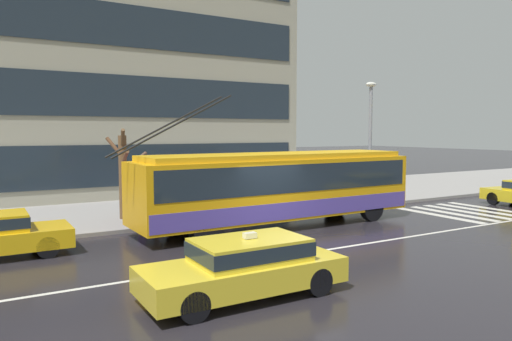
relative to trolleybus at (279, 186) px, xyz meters
name	(u,v)px	position (x,y,z in m)	size (l,w,h in m)	color
ground_plane	(293,244)	(-1.18, -2.64, -1.54)	(160.00, 160.00, 0.00)	#242126
sidewalk_slab	(185,204)	(-1.18, 6.60, -1.47)	(80.00, 10.00, 0.14)	gray
crosswalk_stripe_edge_near	(438,215)	(7.18, -1.52, -1.53)	(0.44, 4.40, 0.01)	beige
crosswalk_stripe_inner_a	(452,213)	(8.08, -1.52, -1.53)	(0.44, 4.40, 0.01)	beige
crosswalk_stripe_center	(465,212)	(8.98, -1.52, -1.53)	(0.44, 4.40, 0.01)	beige
crosswalk_stripe_inner_b	(478,210)	(9.88, -1.52, -1.53)	(0.44, 4.40, 0.01)	beige
crosswalk_stripe_edge_far	(490,208)	(10.78, -1.52, -1.53)	(0.44, 4.40, 0.01)	beige
lane_centre_line	(315,252)	(-1.18, -3.84, -1.53)	(72.00, 0.14, 0.01)	silver
trolleybus	(279,186)	(0.00, 0.00, 0.00)	(11.98, 2.87, 4.84)	#ECA110
taxi_oncoming_near	(245,265)	(-4.86, -6.17, -0.83)	(4.45, 1.77, 1.39)	yellow
pedestrian_at_shelter	(139,181)	(-4.66, 2.44, 0.20)	(1.37, 1.37, 1.96)	#2E2154
pedestrian_approaching_curb	(157,181)	(-3.76, 3.08, 0.12)	(1.04, 1.04, 1.93)	#494452
pedestrian_walking_past	(231,173)	(-0.56, 2.89, 0.30)	(1.51, 1.51, 2.07)	#4E4853
pedestrian_waiting_by_pole	(248,171)	(0.77, 3.75, 0.24)	(1.58, 1.58, 1.99)	brown
street_lamp	(370,130)	(6.75, 2.25, 2.11)	(0.60, 0.32, 5.84)	gray
street_tree_bare	(124,172)	(-4.87, 3.74, 0.46)	(1.75, 1.61, 3.57)	brown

